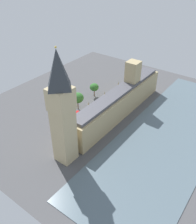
{
  "coord_description": "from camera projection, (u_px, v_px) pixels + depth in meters",
  "views": [
    {
      "loc": [
        -62.24,
        100.59,
        79.15
      ],
      "look_at": [
        1.0,
        15.54,
        8.42
      ],
      "focal_mm": 38.9,
      "sensor_mm": 36.0,
      "label": 1
    }
  ],
  "objects": [
    {
      "name": "plane_tree_far_end",
      "position": [
        94.0,
        87.0,
        154.63
      ],
      "size": [
        5.76,
        5.76,
        8.96
      ],
      "color": "brown",
      "rests_on": "ground"
    },
    {
      "name": "pedestrian_by_river_gate",
      "position": [
        116.0,
        102.0,
        151.08
      ],
      "size": [
        0.58,
        0.65,
        1.53
      ],
      "rotation": [
        0.0,
        0.0,
        2.65
      ],
      "color": "gray",
      "rests_on": "ground"
    },
    {
      "name": "clock_tower",
      "position": [
        62.0,
        108.0,
        96.16
      ],
      "size": [
        8.98,
        8.98,
        52.2
      ],
      "color": "tan",
      "rests_on": "ground"
    },
    {
      "name": "car_silver_trailing",
      "position": [
        93.0,
        107.0,
        145.83
      ],
      "size": [
        2.03,
        4.58,
        1.74
      ],
      "rotation": [
        0.0,
        0.0,
        0.02
      ],
      "color": "#B7B7BC",
      "rests_on": "ground"
    },
    {
      "name": "river_thames",
      "position": [
        170.0,
        134.0,
        125.05
      ],
      "size": [
        42.82,
        132.22,
        0.25
      ],
      "primitive_type": "cube",
      "color": "slate",
      "rests_on": "ground"
    },
    {
      "name": "plane_tree_kerbside",
      "position": [
        78.0,
        98.0,
        141.36
      ],
      "size": [
        7.15,
        7.15,
        10.63
      ],
      "color": "brown",
      "rests_on": "ground"
    },
    {
      "name": "double_decker_bus_near_tower",
      "position": [
        74.0,
        119.0,
        132.47
      ],
      "size": [
        3.22,
        10.64,
        4.75
      ],
      "rotation": [
        0.0,
        0.0,
        3.21
      ],
      "color": "#B20C0F",
      "rests_on": "ground"
    },
    {
      "name": "street_lamp_under_trees",
      "position": [
        54.0,
        116.0,
        131.32
      ],
      "size": [
        0.56,
        0.56,
        6.17
      ],
      "color": "black",
      "rests_on": "ground"
    },
    {
      "name": "parliament_building",
      "position": [
        120.0,
        101.0,
        137.31
      ],
      "size": [
        10.9,
        76.91,
        27.67
      ],
      "color": "tan",
      "rests_on": "ground"
    },
    {
      "name": "ground_plane",
      "position": [
        115.0,
        113.0,
        141.97
      ],
      "size": [
        146.91,
        146.91,
        0.0
      ],
      "primitive_type": "plane",
      "color": "#4C4C4F"
    },
    {
      "name": "car_yellow_cab_corner",
      "position": [
        111.0,
        99.0,
        153.48
      ],
      "size": [
        2.12,
        4.59,
        1.74
      ],
      "rotation": [
        0.0,
        0.0,
        3.23
      ],
      "color": "gold",
      "rests_on": "ground"
    },
    {
      "name": "car_dark_green_midblock",
      "position": [
        116.0,
        90.0,
        162.75
      ],
      "size": [
        2.32,
        4.33,
        1.74
      ],
      "rotation": [
        0.0,
        0.0,
        3.26
      ],
      "color": "#19472D",
      "rests_on": "ground"
    }
  ]
}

